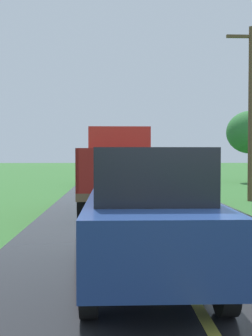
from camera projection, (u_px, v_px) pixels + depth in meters
The scene contains 8 objects.
ground_plane at pixel (205, 325), 4.59m from camera, with size 200.00×200.00×0.00m, color #336B2D.
road_surface at pixel (205, 322), 4.59m from camera, with size 6.40×120.00×0.08m, color #232326.
centre_line at pixel (205, 318), 4.59m from camera, with size 0.14×108.00×0.01m, color #E0D64C.
banana_truck_near at pixel (119, 168), 13.73m from camera, with size 2.38×5.82×2.80m.
banana_truck_far at pixel (116, 162), 27.72m from camera, with size 2.38×5.81×2.80m.
utility_pole_roadside at pixel (251, 107), 17.03m from camera, with size 2.07×0.20×7.21m.
roadside_tree_mid_right at pixel (250, 132), 29.04m from camera, with size 3.37×3.37×5.06m.
following_car at pixel (148, 214), 5.84m from camera, with size 1.74×4.10×1.92m.
Camera 1 is at (-1.05, -4.50, 1.90)m, focal length 43.98 mm.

